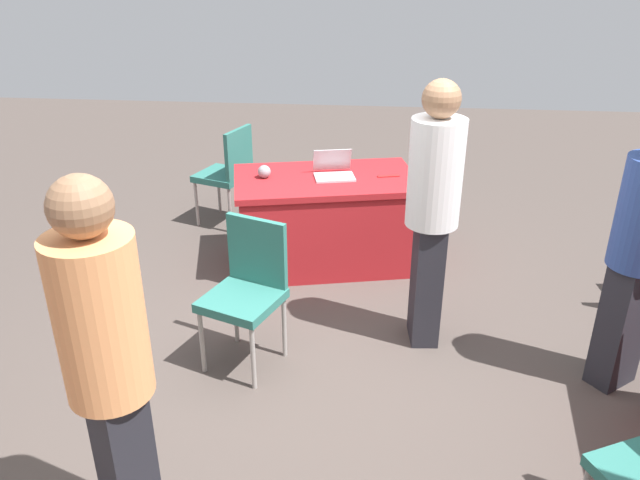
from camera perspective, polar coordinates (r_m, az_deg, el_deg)
name	(u,v)px	position (r m, az deg, el deg)	size (l,w,h in m)	color
ground_plane	(330,363)	(4.20, 0.94, -11.08)	(14.40, 14.40, 0.00)	#4C423D
table_foreground	(325,220)	(5.28, 0.49, 1.84)	(1.64, 1.16, 0.77)	#AD1E23
chair_tucked_right	(228,170)	(6.04, -8.33, 6.35)	(0.56, 0.56, 0.96)	#9E9993
chair_by_pillar	(248,285)	(3.98, -6.60, -4.09)	(0.57, 0.57, 0.96)	#9E9993
person_presenter	(433,204)	(4.03, 10.22, 3.24)	(0.37, 0.37, 1.79)	#26262D
person_attendee_browsing	(108,363)	(2.65, -18.71, -10.56)	(0.48, 0.48, 1.79)	#26262D
laptop_silver	(334,172)	(5.15, 1.26, 6.23)	(0.37, 0.35, 0.21)	silver
yarn_ball	(264,172)	(5.13, -5.09, 6.21)	(0.11, 0.11, 0.11)	gray
scissors_red	(388,176)	(5.18, 6.24, 5.79)	(0.18, 0.04, 0.01)	red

